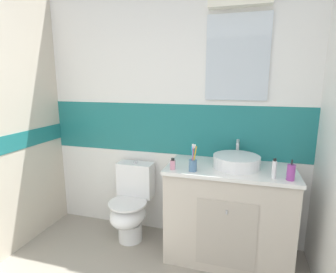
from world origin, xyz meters
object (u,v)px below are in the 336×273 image
(sink_basin, at_px, (236,161))
(toothpaste_tube_upright, at_px, (274,169))
(toothbrush_cup, at_px, (193,164))
(toilet, at_px, (131,205))
(soap_dispenser, at_px, (291,172))
(perfume_flask_small, at_px, (173,164))

(sink_basin, xyz_separation_m, toothpaste_tube_upright, (0.28, -0.19, 0.02))
(toothpaste_tube_upright, bearing_deg, toothbrush_cup, -179.08)
(toothbrush_cup, bearing_deg, toilet, 161.55)
(toilet, relative_size, toothbrush_cup, 3.36)
(sink_basin, xyz_separation_m, toothbrush_cup, (-0.33, -0.20, 0.01))
(toothbrush_cup, xyz_separation_m, toothpaste_tube_upright, (0.61, 0.01, 0.01))
(soap_dispenser, bearing_deg, toilet, 171.15)
(soap_dispenser, bearing_deg, sink_basin, 153.26)
(toothbrush_cup, bearing_deg, sink_basin, 31.37)
(toothpaste_tube_upright, bearing_deg, toilet, 170.63)
(sink_basin, height_order, perfume_flask_small, sink_basin)
(toothpaste_tube_upright, relative_size, perfume_flask_small, 1.62)
(soap_dispenser, distance_m, perfume_flask_small, 0.90)
(toothpaste_tube_upright, bearing_deg, perfume_flask_small, -179.33)
(soap_dispenser, height_order, perfume_flask_small, soap_dispenser)
(sink_basin, distance_m, toothbrush_cup, 0.39)
(sink_basin, relative_size, perfume_flask_small, 4.55)
(sink_basin, distance_m, toilet, 1.13)
(toothpaste_tube_upright, height_order, perfume_flask_small, toothpaste_tube_upright)
(perfume_flask_small, bearing_deg, toilet, 155.90)
(toilet, bearing_deg, perfume_flask_small, -24.10)
(soap_dispenser, xyz_separation_m, toothpaste_tube_upright, (-0.12, 0.01, 0.01))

